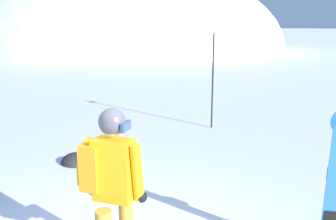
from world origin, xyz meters
The scene contains 4 objects.
ridge_peak_main centered at (-9.92, 30.95, 0.00)m, with size 29.70×26.73×15.18m.
snowboarder_main centered at (0.10, 0.05, 0.92)m, with size 0.65×1.83×1.71m.
piste_marker_near centered at (0.61, 5.63, 1.28)m, with size 0.20×0.20×2.27m.
rock_mid centered at (-1.58, 2.84, 0.00)m, with size 0.55×0.47×0.39m.
Camera 1 is at (1.23, -3.02, 2.46)m, focal length 40.12 mm.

